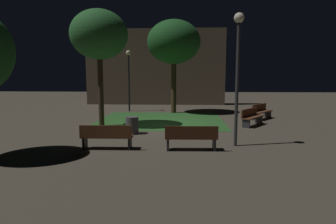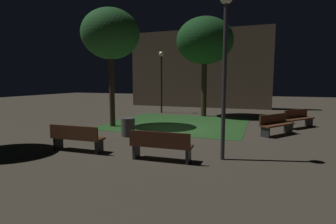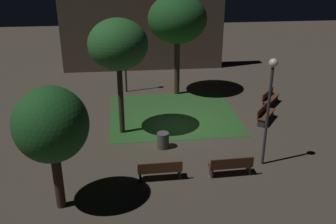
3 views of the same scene
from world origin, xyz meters
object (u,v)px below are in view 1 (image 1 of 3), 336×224
bench_path_side (107,136)px  bench_front_left (261,111)px  tree_left_canopy (99,35)px  lamp_post_plaza_east (129,70)px  lamp_post_path_center (238,57)px  trash_bin (132,125)px  tree_back_right (174,42)px  bench_corner (252,116)px  bench_back_row (191,137)px

bench_path_side → bench_front_left: 10.39m
tree_left_canopy → lamp_post_plaza_east: (0.28, 6.09, -1.57)m
lamp_post_path_center → trash_bin: lamp_post_path_center is taller
tree_back_right → lamp_post_path_center: (2.57, -9.18, -1.57)m
bench_corner → bench_front_left: 2.54m
lamp_post_plaza_east → trash_bin: size_ratio=5.70×
bench_corner → tree_back_right: 7.71m
bench_path_side → trash_bin: size_ratio=2.37×
bench_front_left → tree_back_right: 7.28m
bench_path_side → tree_back_right: bearing=78.6°
bench_front_left → lamp_post_plaza_east: 9.48m
lamp_post_path_center → trash_bin: (-4.18, 1.96, -2.83)m
bench_front_left → lamp_post_path_center: 7.65m
tree_back_right → lamp_post_plaza_east: size_ratio=1.45×
bench_corner → lamp_post_path_center: size_ratio=0.36×
bench_path_side → lamp_post_path_center: 5.39m
tree_left_canopy → lamp_post_path_center: 7.32m
bench_back_row → bench_corner: same height
lamp_post_plaza_east → bench_corner: bearing=-37.0°
lamp_post_plaza_east → bench_path_side: bearing=-83.5°
bench_corner → tree_back_right: (-4.18, 4.85, 4.29)m
bench_back_row → bench_corner: 6.06m
tree_left_canopy → lamp_post_path_center: (6.09, -3.84, -1.33)m
bench_corner → lamp_post_plaza_east: bearing=143.0°
bench_path_side → tree_left_canopy: bearing=108.1°
tree_left_canopy → trash_bin: bearing=-44.6°
tree_back_right → trash_bin: (-1.61, -7.23, -4.39)m
bench_path_side → bench_front_left: (7.30, 7.39, 0.00)m
bench_corner → lamp_post_plaza_east: (-7.42, 5.60, 2.49)m
tree_back_right → trash_bin: 8.61m
bench_path_side → lamp_post_path_center: (4.58, 0.78, 2.73)m
bench_back_row → lamp_post_path_center: lamp_post_path_center is taller
lamp_post_path_center → bench_corner: bearing=69.7°
bench_corner → trash_bin: 6.26m
trash_bin → lamp_post_plaza_east: bearing=101.5°
lamp_post_plaza_east → tree_back_right: bearing=-13.0°
bench_front_left → trash_bin: bearing=-146.0°
bench_front_left → trash_bin: size_ratio=2.23×
tree_left_canopy → trash_bin: 4.95m
tree_back_right → lamp_post_path_center: 9.66m
tree_back_right → lamp_post_path_center: bearing=-74.4°
bench_corner → lamp_post_path_center: (-1.61, -4.33, 2.73)m
bench_front_left → lamp_post_plaza_east: lamp_post_plaza_east is taller
lamp_post_plaza_east → tree_left_canopy: bearing=-92.7°
bench_front_left → tree_left_canopy: tree_left_canopy is taller
bench_back_row → lamp_post_plaza_east: (-4.17, 10.71, 2.49)m
lamp_post_plaza_east → lamp_post_path_center: size_ratio=0.91×
lamp_post_plaza_east → lamp_post_path_center: lamp_post_path_center is taller
bench_back_row → bench_corner: size_ratio=1.05×
lamp_post_plaza_east → lamp_post_path_center: (5.81, -9.93, 0.24)m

